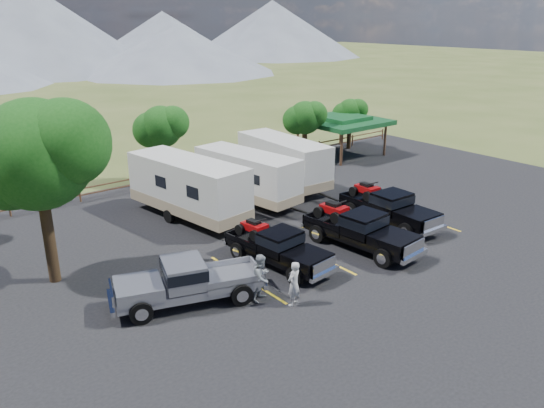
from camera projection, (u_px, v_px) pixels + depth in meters
ground at (408, 273)px, 23.51m from camera, size 320.00×320.00×0.00m
asphalt_lot at (358, 251)px, 25.71m from camera, size 44.00×34.00×0.04m
stall_lines at (343, 244)px, 26.44m from camera, size 12.12×5.50×0.01m
tree_big_nw at (35, 155)px, 20.93m from camera, size 5.54×5.18×7.84m
tree_ne_a at (305, 118)px, 40.16m from camera, size 3.11×2.92×4.76m
tree_ne_b at (350, 112)px, 44.53m from camera, size 2.77×2.59×4.27m
tree_north at (161, 127)px, 35.06m from camera, size 3.46×3.24×5.25m
rail_fence at (218, 166)px, 38.12m from camera, size 36.12×0.12×1.00m
pavilion at (342, 121)px, 42.74m from camera, size 6.20×6.20×3.22m
rig_left at (277, 246)px, 23.96m from camera, size 2.47×5.76×1.87m
rig_center at (359, 229)px, 25.70m from camera, size 2.61×6.30×2.05m
rig_right at (388, 207)px, 28.75m from camera, size 2.27×6.11×2.02m
trailer_left at (188, 188)px, 29.23m from camera, size 3.64×9.77×3.37m
trailer_center at (247, 177)px, 31.92m from camera, size 3.26×8.85×3.06m
trailer_right at (283, 162)px, 34.87m from camera, size 2.78×9.25×3.21m
pickup_silver at (188, 281)px, 20.74m from camera, size 6.31×3.68×1.80m
person_a at (294, 284)px, 20.56m from camera, size 0.76×0.59×1.85m
person_b at (262, 277)px, 20.96m from camera, size 1.16×1.06×1.95m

